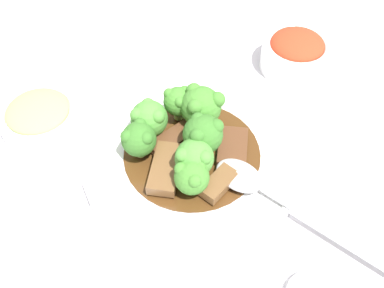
{
  "coord_description": "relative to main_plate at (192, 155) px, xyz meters",
  "views": [
    {
      "loc": [
        0.22,
        -0.29,
        0.49
      ],
      "look_at": [
        0.0,
        0.0,
        0.03
      ],
      "focal_mm": 42.0,
      "sensor_mm": 36.0,
      "label": 1
    }
  ],
  "objects": [
    {
      "name": "ground_plane",
      "position": [
        0.0,
        0.0,
        -0.01
      ],
      "size": [
        4.0,
        4.0,
        0.0
      ],
      "primitive_type": "plane",
      "color": "silver"
    },
    {
      "name": "main_plate",
      "position": [
        0.0,
        0.0,
        0.0
      ],
      "size": [
        0.29,
        0.29,
        0.02
      ],
      "color": "white",
      "rests_on": "ground_plane"
    },
    {
      "name": "beef_strip_0",
      "position": [
        0.06,
        -0.02,
        0.02
      ],
      "size": [
        0.03,
        0.05,
        0.01
      ],
      "color": "brown",
      "rests_on": "main_plate"
    },
    {
      "name": "beef_strip_1",
      "position": [
        -0.03,
        0.0,
        0.02
      ],
      "size": [
        0.04,
        0.08,
        0.01
      ],
      "color": "#56331E",
      "rests_on": "main_plate"
    },
    {
      "name": "beef_strip_2",
      "position": [
        0.04,
        0.04,
        0.01
      ],
      "size": [
        0.06,
        0.07,
        0.01
      ],
      "color": "#56331E",
      "rests_on": "main_plate"
    },
    {
      "name": "beef_strip_3",
      "position": [
        -0.01,
        -0.05,
        0.02
      ],
      "size": [
        0.07,
        0.08,
        0.01
      ],
      "color": "brown",
      "rests_on": "main_plate"
    },
    {
      "name": "broccoli_floret_0",
      "position": [
        0.02,
        -0.03,
        0.04
      ],
      "size": [
        0.05,
        0.05,
        0.05
      ],
      "color": "#8EB756",
      "rests_on": "main_plate"
    },
    {
      "name": "broccoli_floret_1",
      "position": [
        -0.02,
        0.04,
        0.05
      ],
      "size": [
        0.05,
        0.05,
        0.06
      ],
      "color": "#7FA84C",
      "rests_on": "main_plate"
    },
    {
      "name": "broccoli_floret_2",
      "position": [
        0.04,
        -0.05,
        0.04
      ],
      "size": [
        0.04,
        0.04,
        0.05
      ],
      "color": "#8EB756",
      "rests_on": "main_plate"
    },
    {
      "name": "broccoli_floret_3",
      "position": [
        -0.05,
        -0.04,
        0.04
      ],
      "size": [
        0.05,
        0.05,
        0.05
      ],
      "color": "#8EB756",
      "rests_on": "main_plate"
    },
    {
      "name": "broccoli_floret_4",
      "position": [
        0.01,
        0.01,
        0.05
      ],
      "size": [
        0.05,
        0.05,
        0.06
      ],
      "color": "#7FA84C",
      "rests_on": "main_plate"
    },
    {
      "name": "broccoli_floret_5",
      "position": [
        -0.05,
        0.04,
        0.04
      ],
      "size": [
        0.04,
        0.04,
        0.05
      ],
      "color": "#7FA84C",
      "rests_on": "main_plate"
    },
    {
      "name": "broccoli_floret_6",
      "position": [
        -0.06,
        -0.01,
        0.04
      ],
      "size": [
        0.05,
        0.05,
        0.05
      ],
      "color": "#7FA84C",
      "rests_on": "main_plate"
    },
    {
      "name": "serving_spoon",
      "position": [
        0.09,
        -0.0,
        0.02
      ],
      "size": [
        0.24,
        0.05,
        0.01
      ],
      "color": "#B7B7BC",
      "rests_on": "main_plate"
    },
    {
      "name": "side_bowl_kimchi",
      "position": [
        0.02,
        0.25,
        0.02
      ],
      "size": [
        0.11,
        0.11,
        0.06
      ],
      "color": "white",
      "rests_on": "ground_plane"
    },
    {
      "name": "side_bowl_appetizer",
      "position": [
        -0.21,
        -0.08,
        0.01
      ],
      "size": [
        0.11,
        0.11,
        0.04
      ],
      "color": "white",
      "rests_on": "ground_plane"
    },
    {
      "name": "paper_napkin",
      "position": [
        0.02,
        -0.21,
        -0.01
      ],
      "size": [
        0.11,
        0.08,
        0.01
      ],
      "color": "white",
      "rests_on": "ground_plane"
    }
  ]
}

